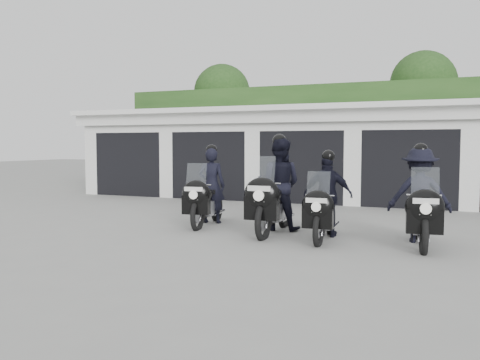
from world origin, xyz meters
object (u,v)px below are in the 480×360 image
at_px(police_bike_a, 208,192).
at_px(police_bike_d, 420,200).
at_px(police_bike_c, 326,200).
at_px(police_bike_b, 276,189).

distance_m(police_bike_a, police_bike_d, 4.52).
height_order(police_bike_c, police_bike_d, police_bike_d).
distance_m(police_bike_b, police_bike_d, 2.81).
bearing_deg(police_bike_d, police_bike_c, 175.61).
relative_size(police_bike_b, police_bike_d, 1.11).
distance_m(police_bike_c, police_bike_d, 1.69).
xyz_separation_m(police_bike_a, police_bike_c, (2.81, -0.60, 0.00)).
bearing_deg(police_bike_d, police_bike_a, 166.22).
bearing_deg(police_bike_c, police_bike_b, 159.99).
relative_size(police_bike_a, police_bike_c, 1.06).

